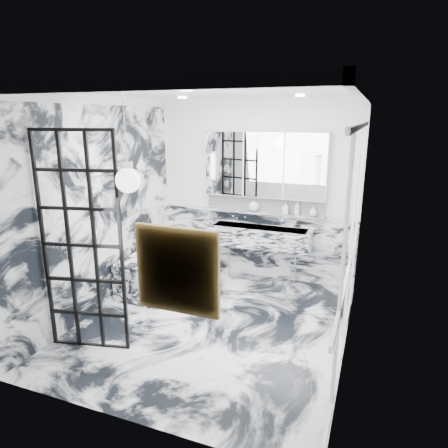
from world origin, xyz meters
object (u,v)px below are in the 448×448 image
at_px(bathtub, 165,267).
at_px(mirror_cabinet, 264,165).
at_px(crittall_door, 82,245).
at_px(trough_sink, 260,236).

bearing_deg(bathtub, mirror_cabinet, 32.06).
distance_m(crittall_door, bathtub, 2.07).
relative_size(trough_sink, bathtub, 0.97).
bearing_deg(mirror_cabinet, trough_sink, -90.00).
xyz_separation_m(trough_sink, bathtub, (-1.33, -0.66, -0.45)).
bearing_deg(trough_sink, mirror_cabinet, 90.00).
relative_size(trough_sink, mirror_cabinet, 0.84).
height_order(crittall_door, bathtub, crittall_door).
bearing_deg(crittall_door, trough_sink, 50.42).
xyz_separation_m(crittall_door, bathtub, (-0.06, 1.85, -0.93)).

